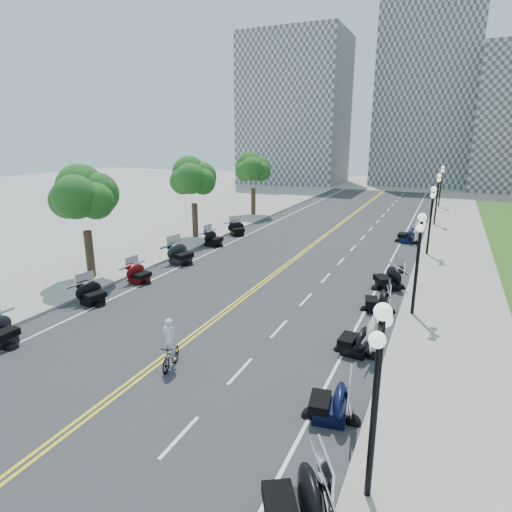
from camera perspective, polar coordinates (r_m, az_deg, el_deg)
The scene contains 47 objects.
ground at distance 21.08m, azimuth -5.13°, elevation -8.12°, with size 160.00×160.00×0.00m, color gray.
road at distance 29.65m, azimuth 4.34°, elevation -1.00°, with size 16.00×90.00×0.01m, color #333335.
centerline_yellow_a at distance 29.69m, azimuth 4.12°, elevation -0.95°, with size 0.12×90.00×0.00m, color yellow.
centerline_yellow_b at distance 29.61m, azimuth 4.56°, elevation -1.01°, with size 0.12×90.00×0.00m, color yellow.
edge_line_north at distance 28.23m, azimuth 16.64°, elevation -2.47°, with size 0.12×90.00×0.00m, color white.
edge_line_south at distance 32.29m, azimuth -6.39°, elevation 0.36°, with size 0.12×90.00×0.00m, color white.
lane_dash_4 at distance 13.75m, azimuth -10.15°, elevation -22.63°, with size 0.12×2.00×0.00m, color white.
lane_dash_5 at distance 16.58m, azimuth -2.12°, elevation -15.05°, with size 0.12×2.00×0.00m, color white.
lane_dash_6 at distance 19.82m, azimuth 3.08°, elevation -9.65°, with size 0.12×2.00×0.00m, color white.
lane_dash_7 at distance 23.30m, azimuth 6.68°, elevation -5.76°, with size 0.12×2.00×0.00m, color white.
lane_dash_8 at distance 26.92m, azimuth 9.29°, elevation -2.88°, with size 0.12×2.00×0.00m, color white.
lane_dash_9 at distance 30.64m, azimuth 11.26°, elevation -0.69°, with size 0.12×2.00×0.00m, color white.
lane_dash_10 at distance 34.42m, azimuth 12.80°, elevation 1.02°, with size 0.12×2.00×0.00m, color white.
lane_dash_11 at distance 38.24m, azimuth 14.04°, elevation 2.39°, with size 0.12×2.00×0.00m, color white.
lane_dash_12 at distance 42.10m, azimuth 15.05°, elevation 3.51°, with size 0.12×2.00×0.00m, color white.
lane_dash_13 at distance 45.98m, azimuth 15.90°, elevation 4.45°, with size 0.12×2.00×0.00m, color white.
lane_dash_14 at distance 49.89m, azimuth 16.61°, elevation 5.23°, with size 0.12×2.00×0.00m, color white.
lane_dash_15 at distance 53.80m, azimuth 17.22°, elevation 5.90°, with size 0.12×2.00×0.00m, color white.
lane_dash_16 at distance 57.73m, azimuth 17.75°, elevation 6.48°, with size 0.12×2.00×0.00m, color white.
lane_dash_17 at distance 61.66m, azimuth 18.21°, elevation 6.99°, with size 0.12×2.00×0.00m, color white.
lane_dash_18 at distance 65.61m, azimuth 18.62°, elevation 7.43°, with size 0.12×2.00×0.00m, color white.
lane_dash_19 at distance 69.56m, azimuth 18.98°, elevation 7.82°, with size 0.12×2.00×0.00m, color white.
sidewalk_north at distance 28.05m, azimuth 24.96°, elevation -3.29°, with size 5.00×90.00×0.15m, color #9E9991.
sidewalk_south at distance 34.49m, azimuth -12.27°, elevation 1.19°, with size 5.00×90.00×0.15m, color #9E9991.
distant_block_a at distance 83.56m, azimuth 5.22°, elevation 18.69°, with size 18.00×14.00×26.00m, color gray.
distant_block_b at distance 85.18m, azimuth 21.66°, elevation 19.01°, with size 16.00×12.00×30.00m, color gray.
street_lamp_1 at distance 10.58m, azimuth 15.55°, elevation -18.72°, with size 0.50×1.20×4.90m, color black, non-canonical shape.
street_lamp_2 at distance 21.58m, azimuth 20.67°, elevation -1.18°, with size 0.50×1.20×4.90m, color black, non-canonical shape.
street_lamp_3 at distance 33.28m, azimuth 22.22°, elevation 4.32°, with size 0.50×1.20×4.90m, color black, non-canonical shape.
street_lamp_4 at distance 45.14m, azimuth 22.96°, elevation 6.94°, with size 0.50×1.20×4.90m, color black, non-canonical shape.
street_lamp_5 at distance 57.06m, azimuth 23.40°, elevation 8.48°, with size 0.50×1.20×4.90m, color black, non-canonical shape.
tree_2 at distance 27.37m, azimuth -21.95°, elevation 6.70°, with size 4.80×4.80×9.20m, color #235619, non-canonical shape.
tree_3 at distance 36.65m, azimuth -8.32°, elevation 9.66°, with size 4.80×4.80×9.20m, color #235619, non-canonical shape.
tree_4 at distance 47.17m, azimuth -0.37°, elevation 11.12°, with size 4.80×4.80×9.20m, color #235619, non-canonical shape.
motorcycle_n_3 at distance 10.89m, azimuth 5.31°, elevation -29.49°, with size 2.19×2.19×1.54m, color black, non-canonical shape.
motorcycle_n_4 at distance 14.03m, azimuth 9.88°, elevation -18.36°, with size 1.95×1.95×1.36m, color black, non-canonical shape.
motorcycle_n_5 at distance 17.90m, azimuth 13.16°, elevation -10.63°, with size 1.93×1.93×1.35m, color black, non-canonical shape.
motorcycle_n_6 at distance 22.29m, azimuth 15.91°, elevation -5.55°, with size 1.84×1.84×1.29m, color black, non-canonical shape.
motorcycle_n_7 at distance 25.63m, azimuth 17.23°, elevation -2.62°, with size 2.15×2.15×1.50m, color black, non-canonical shape.
motorcycle_n_10 at distance 37.42m, azimuth 19.50°, elevation 2.82°, with size 2.12×2.12×1.49m, color black, non-canonical shape.
motorcycle_s_5 at distance 23.94m, azimuth -21.06°, elevation -4.51°, with size 1.87×1.87×1.31m, color black, non-canonical shape.
motorcycle_s_6 at distance 26.48m, azimuth -15.34°, elevation -2.14°, with size 1.82×1.82×1.27m, color #590A0C, non-canonical shape.
motorcycle_s_7 at distance 29.79m, azimuth -10.04°, elevation 0.44°, with size 2.23×2.23×1.56m, color black, non-canonical shape.
motorcycle_s_8 at distance 34.35m, azimuth -5.70°, elevation 2.46°, with size 1.96×1.96×1.37m, color black, non-canonical shape.
motorcycle_s_9 at distance 37.95m, azimuth -2.55°, elevation 3.77°, with size 1.92×1.92×1.35m, color black, non-canonical shape.
bicycle at distance 16.90m, azimuth -11.29°, elevation -12.87°, with size 0.46×1.63×0.98m, color #A51414.
cyclist_rider at distance 16.32m, azimuth -11.54°, elevation -8.79°, with size 0.60×0.40×1.65m, color silver.
Camera 1 is at (9.59, -16.74, 8.47)m, focal length 30.00 mm.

